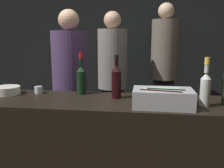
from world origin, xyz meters
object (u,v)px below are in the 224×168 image
object	(u,v)px
red_wine_bottle_black_foil	(116,81)
person_grey_polo	(112,74)
ice_bin_with_bottles	(163,97)
person_in_hoodie	(71,84)
rose_wine_bottle	(205,87)
red_wine_bottle_burgundy	(81,78)
person_blond_tee	(164,66)
bowl_white	(7,90)
candle_votive	(38,90)

from	to	relation	value
red_wine_bottle_black_foil	person_grey_polo	world-z (taller)	person_grey_polo
ice_bin_with_bottles	person_in_hoodie	xyz separation A→B (m)	(-0.89, 0.82, -0.09)
rose_wine_bottle	person_in_hoodie	xyz separation A→B (m)	(-1.17, 0.77, -0.16)
red_wine_bottle_burgundy	red_wine_bottle_black_foil	distance (m)	0.32
rose_wine_bottle	person_blond_tee	size ratio (longest dim) A/B	0.18
red_wine_bottle_black_foil	person_in_hoodie	size ratio (longest dim) A/B	0.19
person_blond_tee	bowl_white	bearing A→B (deg)	-101.01
candle_votive	red_wine_bottle_black_foil	distance (m)	0.68
ice_bin_with_bottles	candle_votive	distance (m)	1.04
candle_votive	red_wine_bottle_black_foil	size ratio (longest dim) A/B	0.19
person_in_hoodie	person_grey_polo	world-z (taller)	person_grey_polo
person_grey_polo	red_wine_bottle_burgundy	bearing A→B (deg)	0.46
person_blond_tee	person_grey_polo	world-z (taller)	person_blond_tee
bowl_white	rose_wine_bottle	size ratio (longest dim) A/B	0.62
red_wine_bottle_black_foil	person_blond_tee	distance (m)	1.61
ice_bin_with_bottles	bowl_white	world-z (taller)	ice_bin_with_bottles
ice_bin_with_bottles	person_grey_polo	xyz separation A→B (m)	(-0.53, 1.40, -0.07)
bowl_white	red_wine_bottle_burgundy	distance (m)	0.62
ice_bin_with_bottles	rose_wine_bottle	bearing A→B (deg)	9.85
person_in_hoodie	candle_votive	bearing A→B (deg)	135.78
red_wine_bottle_burgundy	person_grey_polo	world-z (taller)	person_grey_polo
person_in_hoodie	bowl_white	bearing A→B (deg)	117.44
rose_wine_bottle	red_wine_bottle_black_foil	bearing A→B (deg)	166.41
ice_bin_with_bottles	bowl_white	bearing A→B (deg)	170.54
red_wine_bottle_black_foil	rose_wine_bottle	bearing A→B (deg)	-13.59
person_blond_tee	red_wine_bottle_burgundy	bearing A→B (deg)	-87.14
bowl_white	red_wine_bottle_burgundy	xyz separation A→B (m)	(0.60, 0.09, 0.10)
person_grey_polo	red_wine_bottle_black_foil	bearing A→B (deg)	15.08
red_wine_bottle_burgundy	person_blond_tee	xyz separation A→B (m)	(0.76, 1.44, -0.05)
ice_bin_with_bottles	person_grey_polo	bearing A→B (deg)	110.69
ice_bin_with_bottles	candle_votive	xyz separation A→B (m)	(-1.00, 0.27, -0.04)
ice_bin_with_bottles	red_wine_bottle_burgundy	xyz separation A→B (m)	(-0.64, 0.30, 0.06)
red_wine_bottle_burgundy	person_blond_tee	world-z (taller)	person_blond_tee
red_wine_bottle_burgundy	person_grey_polo	distance (m)	1.12
rose_wine_bottle	red_wine_bottle_black_foil	world-z (taller)	rose_wine_bottle
ice_bin_with_bottles	bowl_white	distance (m)	1.26
red_wine_bottle_burgundy	red_wine_bottle_black_foil	bearing A→B (deg)	-18.19
ice_bin_with_bottles	person_blond_tee	xyz separation A→B (m)	(0.13, 1.74, 0.01)
person_grey_polo	ice_bin_with_bottles	bearing A→B (deg)	26.63
rose_wine_bottle	red_wine_bottle_burgundy	distance (m)	0.95
red_wine_bottle_burgundy	person_in_hoodie	xyz separation A→B (m)	(-0.26, 0.52, -0.15)
candle_votive	red_wine_bottle_burgundy	bearing A→B (deg)	3.59
candle_votive	red_wine_bottle_burgundy	xyz separation A→B (m)	(0.36, 0.02, 0.10)
red_wine_bottle_burgundy	person_in_hoodie	size ratio (longest dim) A/B	0.20
ice_bin_with_bottles	person_blond_tee	bearing A→B (deg)	85.87
rose_wine_bottle	person_grey_polo	distance (m)	1.59
rose_wine_bottle	person_grey_polo	bearing A→B (deg)	120.95
rose_wine_bottle	person_blond_tee	xyz separation A→B (m)	(-0.16, 1.69, -0.06)
red_wine_bottle_black_foil	person_in_hoodie	world-z (taller)	person_in_hoodie
ice_bin_with_bottles	person_in_hoodie	distance (m)	1.21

